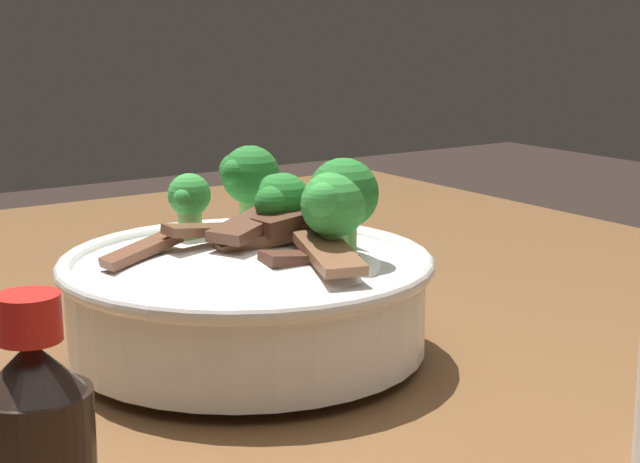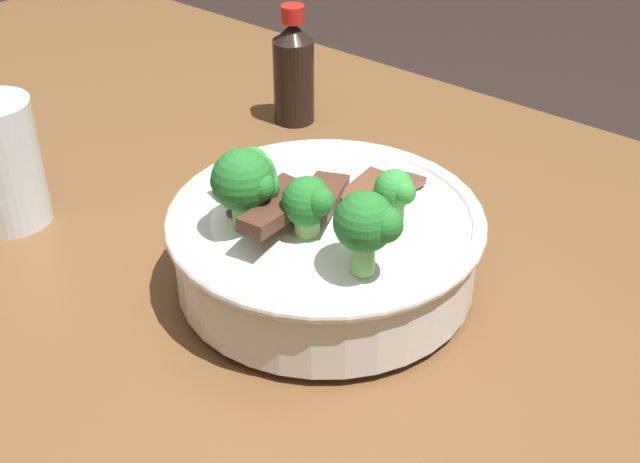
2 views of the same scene
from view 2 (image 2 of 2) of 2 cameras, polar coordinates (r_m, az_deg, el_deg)
The scene contains 4 objects.
dining_table at distance 0.80m, azimuth -8.82°, elevation -9.63°, with size 1.43×0.97×0.75m.
rice_bowl at distance 0.69m, azimuth 0.20°, elevation -0.31°, with size 0.25×0.25×0.14m.
drinking_glass at distance 0.83m, azimuth -20.00°, elevation 3.71°, with size 0.07×0.07×0.12m.
soy_sauce_bottle at distance 0.96m, azimuth -1.74°, elevation 10.47°, with size 0.04×0.04×0.13m.
Camera 2 is at (0.46, -0.37, 1.19)m, focal length 48.73 mm.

